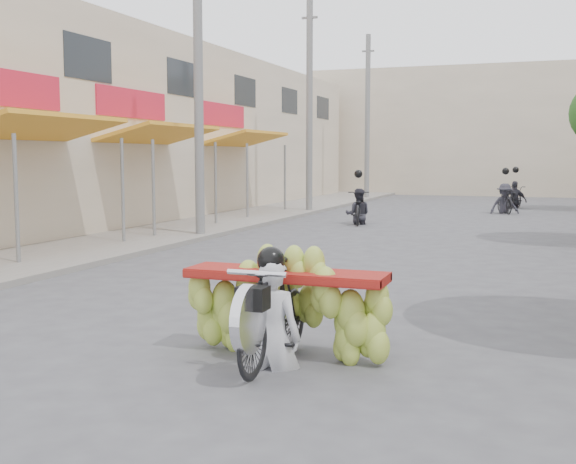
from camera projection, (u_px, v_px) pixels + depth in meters
The scene contains 11 objects.
ground at pixel (121, 422), 5.78m from camera, with size 120.00×120.00×0.00m, color #4F4F54.
sidewalk_left at pixel (198, 224), 22.17m from camera, with size 4.00×60.00×0.12m, color gray.
shophouse_row_left at pixel (40, 128), 22.61m from camera, with size 9.77×40.00×6.00m.
far_building at pixel (494, 132), 40.91m from camera, with size 20.00×6.00×7.00m, color beige.
utility_pole_mid at pixel (198, 82), 18.41m from camera, with size 0.60×0.24×8.00m.
utility_pole_far at pixel (309, 105), 26.82m from camera, with size 0.60×0.24×8.00m.
utility_pole_back at pixel (367, 117), 35.23m from camera, with size 0.60×0.24×8.00m.
banana_motorbike at pixel (278, 297), 7.39m from camera, with size 2.20×1.90×2.05m.
bg_motorbike_a at pixel (358, 201), 22.59m from camera, with size 1.05×1.89×1.95m.
bg_motorbike_b at pixel (505, 190), 26.74m from camera, with size 1.19×1.64×1.95m.
bg_motorbike_c at pixel (515, 189), 29.48m from camera, with size 1.06×1.67×1.95m.
Camera 1 is at (3.17, -4.79, 2.12)m, focal length 45.00 mm.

